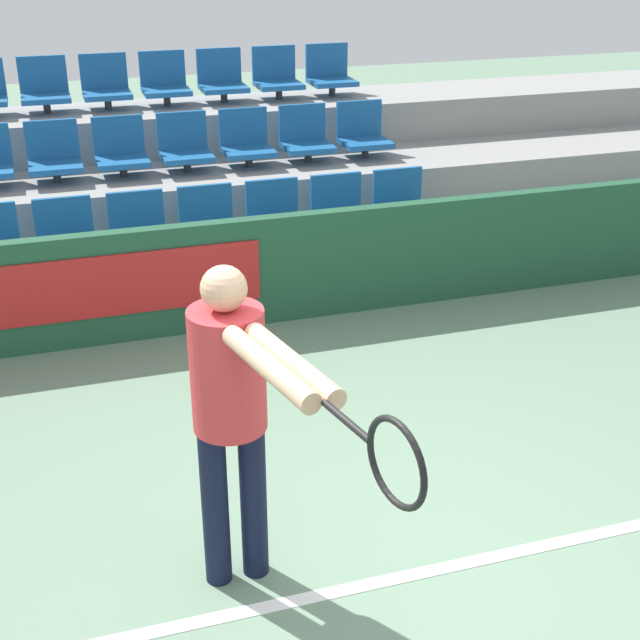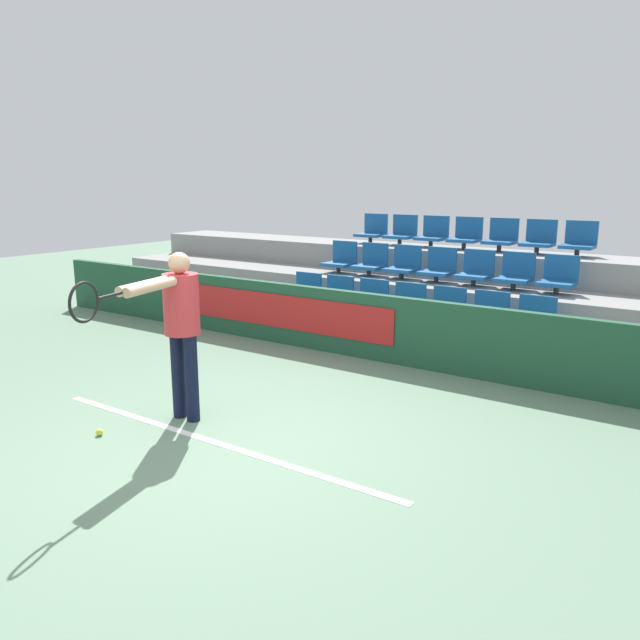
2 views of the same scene
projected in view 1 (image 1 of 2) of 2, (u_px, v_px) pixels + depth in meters
The scene contains 25 objects.
ground_plane at pixel (370, 594), 4.34m from camera, with size 30.00×30.00×0.00m, color slate.
court_baseline at pixel (366, 585), 4.39m from camera, with size 4.05×0.08×0.01m.
barrier_wall at pixel (223, 275), 6.94m from camera, with size 12.96×0.14×0.88m.
bleacher_tier_front at pixel (214, 275), 7.57m from camera, with size 12.56×1.05×0.41m.
bleacher_tier_middle at pixel (191, 215), 8.39m from camera, with size 12.56×1.05×0.81m.
bleacher_tier_back at pixel (173, 166), 9.21m from camera, with size 12.56×1.05×1.22m.
stadium_chair_1 at pixel (66, 237), 7.18m from camera, with size 0.46×0.43×0.52m.
stadium_chair_2 at pixel (139, 230), 7.34m from camera, with size 0.46×0.43×0.52m.
stadium_chair_3 at pixel (209, 223), 7.50m from camera, with size 0.46×0.43×0.52m.
stadium_chair_4 at pixel (276, 217), 7.66m from camera, with size 0.46×0.43×0.52m.
stadium_chair_5 at pixel (340, 210), 7.82m from camera, with size 0.46×0.43×0.52m.
stadium_chair_6 at pixel (402, 204), 7.98m from camera, with size 0.46×0.43×0.52m.
stadium_chair_8 at pixel (54, 156), 7.92m from camera, with size 0.46×0.43×0.52m.
stadium_chair_9 at pixel (121, 151), 8.07m from camera, with size 0.46×0.43×0.52m.
stadium_chair_10 at pixel (185, 147), 8.23m from camera, with size 0.46×0.43×0.52m.
stadium_chair_11 at pixel (246, 142), 8.39m from camera, with size 0.46×0.43×0.52m.
stadium_chair_12 at pixel (306, 138), 8.55m from camera, with size 0.46×0.43×0.52m.
stadium_chair_13 at pixel (363, 134), 8.71m from camera, with size 0.46×0.43×0.52m.
stadium_chair_15 at pixel (45, 89), 8.65m from camera, with size 0.46×0.43×0.52m.
stadium_chair_16 at pixel (106, 86), 8.81m from camera, with size 0.46×0.43×0.52m.
stadium_chair_17 at pixel (165, 83), 8.97m from camera, with size 0.46×0.43×0.52m.
stadium_chair_18 at pixel (222, 80), 9.13m from camera, with size 0.46×0.43×0.52m.
stadium_chair_19 at pixel (277, 77), 9.28m from camera, with size 0.46×0.43×0.52m.
stadium_chair_20 at pixel (330, 74), 9.44m from camera, with size 0.46×0.43×0.52m.
tennis_player at pixel (236, 400), 3.97m from camera, with size 0.52×1.59×1.66m.
Camera 1 is at (-1.25, -3.15, 3.04)m, focal length 50.00 mm.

